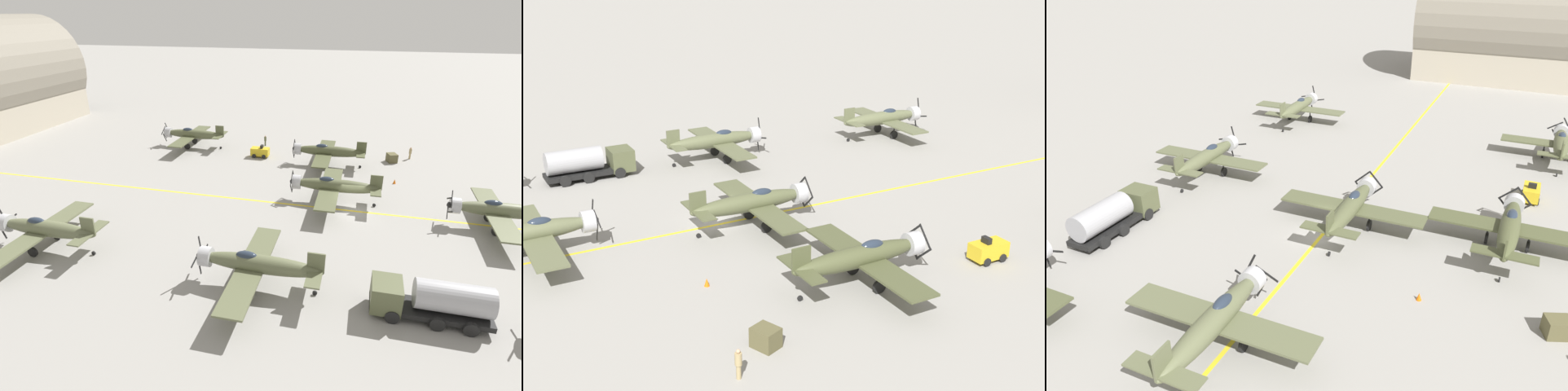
{
  "view_description": "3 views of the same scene",
  "coord_description": "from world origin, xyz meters",
  "views": [
    {
      "loc": [
        -40.03,
        -0.21,
        19.43
      ],
      "look_at": [
        -6.73,
        8.22,
        3.85
      ],
      "focal_mm": 28.0,
      "sensor_mm": 36.0,
      "label": 1
    },
    {
      "loc": [
        48.08,
        -20.47,
        22.01
      ],
      "look_at": [
        2.32,
        4.48,
        2.36
      ],
      "focal_mm": 50.0,
      "sensor_mm": 36.0,
      "label": 2
    },
    {
      "loc": [
        13.52,
        -32.33,
        20.88
      ],
      "look_at": [
        -2.23,
        2.19,
        2.19
      ],
      "focal_mm": 35.0,
      "sensor_mm": 36.0,
      "label": 3
    }
  ],
  "objects": [
    {
      "name": "supply_crate_by_tanker",
      "position": [
        17.24,
        -4.8,
        0.6
      ],
      "size": [
        1.79,
        1.65,
        1.2
      ],
      "primitive_type": "cube",
      "rotation": [
        0.0,
        0.0,
        0.38
      ],
      "color": "brown",
      "rests_on": "ground"
    },
    {
      "name": "taxiway_stripe",
      "position": [
        0.0,
        0.0,
        0.0
      ],
      "size": [
        0.3,
        160.0,
        0.01
      ],
      "primitive_type": "cube",
      "color": "yellow",
      "rests_on": "ground"
    },
    {
      "name": "airplane_mid_right",
      "position": [
        13.62,
        4.02,
        2.01
      ],
      "size": [
        12.0,
        9.98,
        3.65
      ],
      "rotation": [
        0.0,
        0.0,
        0.24
      ],
      "color": "#494F30",
      "rests_on": "ground"
    },
    {
      "name": "ground_crew_inspecting",
      "position": [
        20.26,
        14.32,
        0.9
      ],
      "size": [
        0.36,
        0.36,
        1.66
      ],
      "color": "#515638",
      "rests_on": "ground"
    },
    {
      "name": "fuel_tanker",
      "position": [
        -15.6,
        -5.97,
        1.51
      ],
      "size": [
        2.67,
        8.0,
        2.98
      ],
      "color": "black",
      "rests_on": "ground"
    },
    {
      "name": "airplane_far_right",
      "position": [
        16.98,
        25.19,
        2.01
      ],
      "size": [
        12.0,
        9.98,
        3.65
      ],
      "rotation": [
        0.0,
        0.0,
        -0.15
      ],
      "color": "#525738",
      "rests_on": "ground"
    },
    {
      "name": "ground_crew_walking",
      "position": [
        19.21,
        -7.38,
        0.95
      ],
      "size": [
        0.38,
        0.38,
        1.75
      ],
      "color": "tan",
      "rests_on": "ground"
    },
    {
      "name": "airplane_far_left",
      "position": [
        -14.31,
        25.95,
        2.01
      ],
      "size": [
        12.0,
        9.98,
        3.77
      ],
      "rotation": [
        0.0,
        0.0,
        -0.17
      ],
      "color": "#5E6344",
      "rests_on": "ground"
    },
    {
      "name": "traffic_cone",
      "position": [
        9.03,
        -4.85,
        0.28
      ],
      "size": [
        0.36,
        0.36,
        0.55
      ],
      "primitive_type": "cone",
      "color": "orange",
      "rests_on": "ground"
    },
    {
      "name": "airplane_mid_center",
      "position": [
        1.66,
        2.16,
        2.01
      ],
      "size": [
        12.0,
        9.98,
        3.65
      ],
      "rotation": [
        0.0,
        0.0,
        0.28
      ],
      "color": "#525839",
      "rests_on": "ground"
    },
    {
      "name": "tow_tractor",
      "position": [
        14.82,
        13.78,
        0.79
      ],
      "size": [
        1.57,
        2.6,
        1.79
      ],
      "color": "gold",
      "rests_on": "ground"
    },
    {
      "name": "ground_plane",
      "position": [
        0.0,
        0.0,
        0.0
      ],
      "size": [
        400.0,
        400.0,
        0.0
      ],
      "primitive_type": "plane",
      "color": "gray"
    },
    {
      "name": "airplane_mid_left",
      "position": [
        -15.07,
        6.49,
        2.01
      ],
      "size": [
        12.0,
        9.98,
        3.77
      ],
      "rotation": [
        0.0,
        0.0,
        -0.04
      ],
      "color": "#5A5F41",
      "rests_on": "ground"
    },
    {
      "name": "airplane_near_center",
      "position": [
        -0.51,
        -13.96,
        2.01
      ],
      "size": [
        12.0,
        9.98,
        3.65
      ],
      "rotation": [
        0.0,
        0.0,
        0.04
      ],
      "color": "#5C6142",
      "rests_on": "ground"
    }
  ]
}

